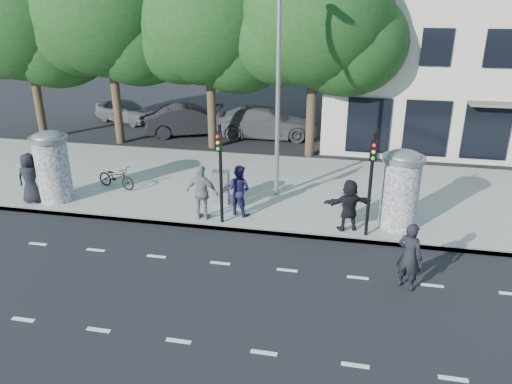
% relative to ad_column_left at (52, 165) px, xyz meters
% --- Properties ---
extents(ground, '(120.00, 120.00, 0.00)m').
position_rel_ad_column_left_xyz_m(ground, '(7.20, -4.50, -1.54)').
color(ground, black).
rests_on(ground, ground).
extents(sidewalk, '(40.00, 8.00, 0.15)m').
position_rel_ad_column_left_xyz_m(sidewalk, '(7.20, 3.00, -1.46)').
color(sidewalk, gray).
rests_on(sidewalk, ground).
extents(curb, '(40.00, 0.10, 0.16)m').
position_rel_ad_column_left_xyz_m(curb, '(7.20, -0.95, -1.46)').
color(curb, slate).
rests_on(curb, ground).
extents(lane_dash_near, '(32.00, 0.12, 0.01)m').
position_rel_ad_column_left_xyz_m(lane_dash_near, '(7.20, -6.70, -1.53)').
color(lane_dash_near, silver).
rests_on(lane_dash_near, ground).
extents(lane_dash_far, '(32.00, 0.12, 0.01)m').
position_rel_ad_column_left_xyz_m(lane_dash_far, '(7.20, -3.10, -1.53)').
color(lane_dash_far, silver).
rests_on(lane_dash_far, ground).
extents(ad_column_left, '(1.36, 1.36, 2.65)m').
position_rel_ad_column_left_xyz_m(ad_column_left, '(0.00, 0.00, 0.00)').
color(ad_column_left, beige).
rests_on(ad_column_left, sidewalk).
extents(ad_column_right, '(1.36, 1.36, 2.65)m').
position_rel_ad_column_left_xyz_m(ad_column_right, '(12.40, 0.20, 0.00)').
color(ad_column_right, beige).
rests_on(ad_column_right, sidewalk).
extents(traffic_pole_near, '(0.22, 0.31, 3.40)m').
position_rel_ad_column_left_xyz_m(traffic_pole_near, '(6.60, -0.71, 0.69)').
color(traffic_pole_near, black).
rests_on(traffic_pole_near, sidewalk).
extents(traffic_pole_far, '(0.22, 0.31, 3.40)m').
position_rel_ad_column_left_xyz_m(traffic_pole_far, '(11.40, -0.71, 0.69)').
color(traffic_pole_far, black).
rests_on(traffic_pole_far, sidewalk).
extents(street_lamp, '(0.25, 0.93, 8.00)m').
position_rel_ad_column_left_xyz_m(street_lamp, '(8.00, 2.13, 3.26)').
color(street_lamp, slate).
rests_on(street_lamp, sidewalk).
extents(tree_far_left, '(7.20, 7.20, 9.26)m').
position_rel_ad_column_left_xyz_m(tree_far_left, '(-5.80, 8.00, 4.65)').
color(tree_far_left, '#38281C').
rests_on(tree_far_left, ground).
extents(tree_mid_left, '(7.20, 7.20, 9.57)m').
position_rel_ad_column_left_xyz_m(tree_mid_left, '(-1.30, 8.00, 4.96)').
color(tree_mid_left, '#38281C').
rests_on(tree_mid_left, ground).
extents(tree_near_left, '(6.80, 6.80, 8.97)m').
position_rel_ad_column_left_xyz_m(tree_near_left, '(3.70, 8.20, 4.53)').
color(tree_near_left, '#38281C').
rests_on(tree_near_left, ground).
extents(tree_center, '(7.00, 7.00, 9.30)m').
position_rel_ad_column_left_xyz_m(tree_center, '(8.70, 7.80, 4.77)').
color(tree_center, '#38281C').
rests_on(tree_center, ground).
extents(ped_a, '(1.02, 0.75, 1.90)m').
position_rel_ad_column_left_xyz_m(ped_a, '(-0.73, -0.38, -0.44)').
color(ped_a, black).
rests_on(ped_a, sidewalk).
extents(ped_c, '(1.05, 0.94, 1.81)m').
position_rel_ad_column_left_xyz_m(ped_c, '(7.01, 0.13, -0.48)').
color(ped_c, '#1C1B44').
rests_on(ped_c, sidewalk).
extents(ped_e, '(1.18, 0.74, 1.92)m').
position_rel_ad_column_left_xyz_m(ped_e, '(5.89, -0.51, -0.43)').
color(ped_e, gray).
rests_on(ped_e, sidewalk).
extents(ped_f, '(1.72, 1.09, 1.74)m').
position_rel_ad_column_left_xyz_m(ped_f, '(10.80, -0.37, -0.52)').
color(ped_f, black).
rests_on(ped_f, sidewalk).
extents(man_road, '(0.83, 0.76, 1.91)m').
position_rel_ad_column_left_xyz_m(man_road, '(12.47, -3.33, -0.58)').
color(man_road, black).
rests_on(man_road, ground).
extents(bicycle, '(1.00, 1.81, 0.90)m').
position_rel_ad_column_left_xyz_m(bicycle, '(1.65, 1.57, -0.94)').
color(bicycle, black).
rests_on(bicycle, sidewalk).
extents(cabinet_left, '(0.62, 0.46, 1.25)m').
position_rel_ad_column_left_xyz_m(cabinet_left, '(6.14, 0.93, -0.76)').
color(cabinet_left, gray).
rests_on(cabinet_left, sidewalk).
extents(cabinet_right, '(0.58, 0.51, 1.01)m').
position_rel_ad_column_left_xyz_m(cabinet_right, '(10.77, 0.32, -0.88)').
color(cabinet_right, gray).
rests_on(cabinet_right, sidewalk).
extents(car_left, '(2.97, 4.38, 1.38)m').
position_rel_ad_column_left_xyz_m(car_left, '(-2.99, 12.29, -0.85)').
color(car_left, '#5A5E62').
rests_on(car_left, ground).
extents(car_mid, '(3.53, 5.30, 1.65)m').
position_rel_ad_column_left_xyz_m(car_mid, '(1.85, 10.26, -0.71)').
color(car_mid, black).
rests_on(car_mid, ground).
extents(car_right, '(2.86, 5.87, 1.65)m').
position_rel_ad_column_left_xyz_m(car_right, '(5.97, 10.62, -0.71)').
color(car_right, '#4C4D52').
rests_on(car_right, ground).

